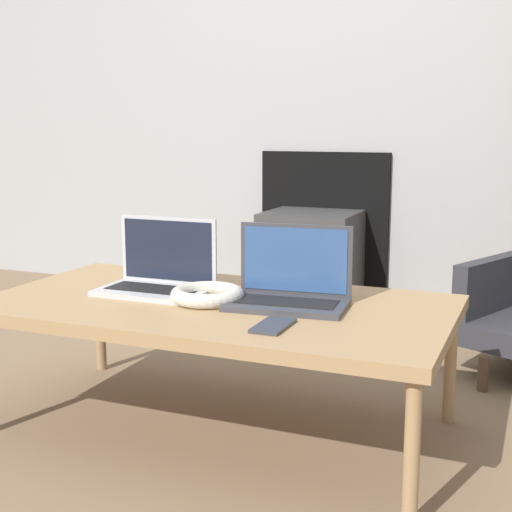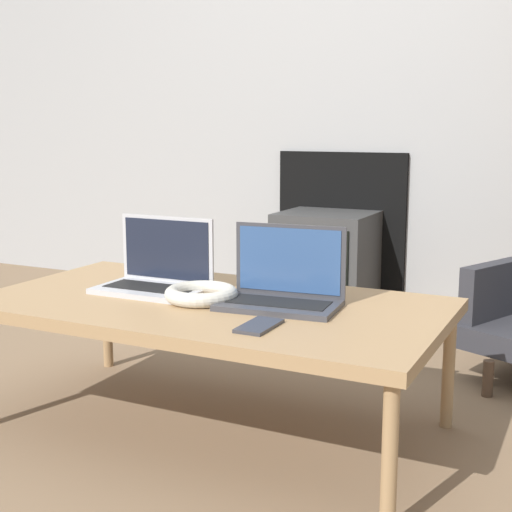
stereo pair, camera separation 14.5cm
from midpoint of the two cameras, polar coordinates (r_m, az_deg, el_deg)
The scene contains 8 objects.
ground_plane at distance 2.08m, azimuth -6.76°, elevation -14.93°, with size 14.00×14.00×0.00m, color #7A6047.
wall_back at distance 3.60m, azimuth 7.59°, elevation 16.66°, with size 7.00×0.08×2.60m.
table at distance 2.06m, azimuth -5.22°, elevation -4.40°, with size 1.33×0.71×0.39m.
laptop_left at distance 2.19m, azimuth -9.64°, elevation -1.51°, with size 0.33×0.20×0.22m.
laptop_right at distance 2.00m, azimuth 0.69°, elevation -2.48°, with size 0.35×0.23×0.22m.
headphones at distance 2.05m, azimuth -5.96°, elevation -3.10°, with size 0.21×0.21×0.04m.
phone at distance 1.78m, azimuth -0.96°, elevation -5.61°, with size 0.08×0.15×0.01m.
tv at distance 3.45m, azimuth 3.20°, elevation -0.44°, with size 0.44×0.40×0.48m.
Camera 1 is at (0.86, -1.66, 0.88)m, focal length 50.00 mm.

